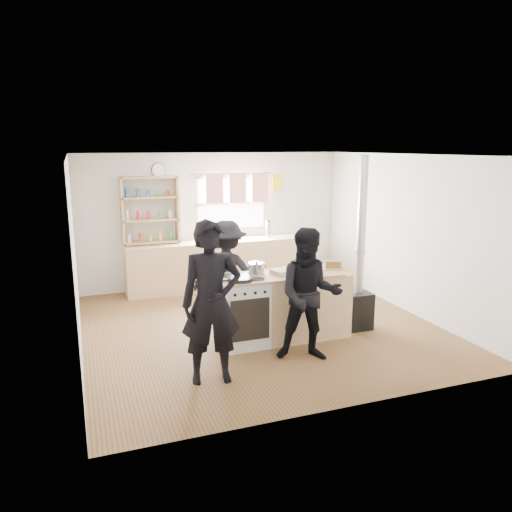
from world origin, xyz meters
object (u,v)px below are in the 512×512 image
object	(u,v)px
roast_tray	(284,271)
bread_board	(332,266)
flue_heater	(359,286)
person_near_right	(309,295)
person_near_left	(211,303)
stockpot_stove	(256,268)
thermos	(268,229)
skillet_greens	(241,278)
person_far	(227,273)
stockpot_counter	(305,263)
cooking_island	(284,306)

from	to	relation	value
roast_tray	bread_board	size ratio (longest dim) A/B	1.23
flue_heater	person_near_right	xyz separation A→B (m)	(-1.15, -0.73, 0.19)
person_near_left	bread_board	bearing A→B (deg)	32.07
stockpot_stove	roast_tray	bearing A→B (deg)	-16.65
thermos	person_near_right	size ratio (longest dim) A/B	0.19
skillet_greens	person_near_left	bearing A→B (deg)	-128.13
person_far	thermos	bearing A→B (deg)	-102.03
stockpot_counter	person_far	distance (m)	1.19
bread_board	stockpot_counter	bearing A→B (deg)	164.86
flue_heater	person_near_right	world-z (taller)	flue_heater
person_near_left	person_near_right	size ratio (longest dim) A/B	1.11
cooking_island	person_far	size ratio (longest dim) A/B	1.26
thermos	person_near_left	world-z (taller)	person_near_left
stockpot_stove	stockpot_counter	world-z (taller)	stockpot_counter
stockpot_counter	stockpot_stove	bearing A→B (deg)	179.83
cooking_island	roast_tray	bearing A→B (deg)	-2.08
person_near_left	flue_heater	bearing A→B (deg)	28.17
roast_tray	flue_heater	xyz separation A→B (m)	(1.18, 0.01, -0.32)
cooking_island	person_near_left	world-z (taller)	person_near_left
cooking_island	skillet_greens	bearing A→B (deg)	-168.53
thermos	skillet_greens	world-z (taller)	thermos
person_near_right	cooking_island	bearing A→B (deg)	113.67
skillet_greens	flue_heater	bearing A→B (deg)	4.42
skillet_greens	person_near_right	size ratio (longest dim) A/B	0.23
skillet_greens	person_near_right	xyz separation A→B (m)	(0.69, -0.59, -0.13)
stockpot_stove	bread_board	size ratio (longest dim) A/B	0.67
skillet_greens	bread_board	world-z (taller)	bread_board
stockpot_stove	stockpot_counter	size ratio (longest dim) A/B	0.72
cooking_island	skillet_greens	xyz separation A→B (m)	(-0.66, -0.13, 0.49)
thermos	roast_tray	size ratio (longest dim) A/B	0.79
stockpot_stove	person_far	bearing A→B (deg)	105.60
bread_board	person_near_left	xyz separation A→B (m)	(-1.99, -0.89, -0.06)
skillet_greens	thermos	bearing A→B (deg)	62.32
skillet_greens	person_near_left	world-z (taller)	person_near_left
roast_tray	skillet_greens	bearing A→B (deg)	-168.67
person_near_left	stockpot_counter	bearing A→B (deg)	39.65
cooking_island	stockpot_counter	world-z (taller)	stockpot_counter
thermos	person_far	size ratio (longest dim) A/B	0.20
cooking_island	person_near_right	bearing A→B (deg)	-87.50
flue_heater	person_near_left	xyz separation A→B (m)	(-2.44, -0.89, 0.28)
bread_board	stockpot_stove	bearing A→B (deg)	174.51
roast_tray	person_near_right	distance (m)	0.74
skillet_greens	roast_tray	distance (m)	0.68
cooking_island	skillet_greens	size ratio (longest dim) A/B	5.23
bread_board	flue_heater	size ratio (longest dim) A/B	0.13
thermos	cooking_island	distance (m)	2.96
thermos	person_far	world-z (taller)	person_far
stockpot_counter	flue_heater	distance (m)	0.92
thermos	person_near_left	size ratio (longest dim) A/B	0.17
bread_board	person_far	world-z (taller)	person_far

